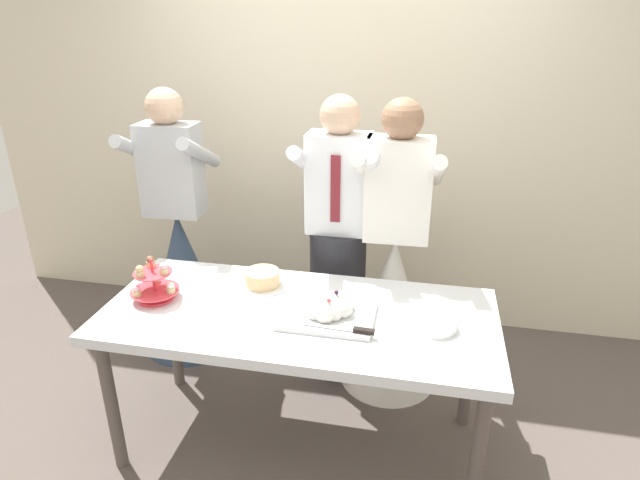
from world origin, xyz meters
The scene contains 10 objects.
ground_plane centered at (0.00, 0.00, 0.00)m, with size 8.00×8.00×0.00m, color #564C47.
rear_wall centered at (0.00, 1.41, 1.45)m, with size 5.20×0.10×2.90m, color beige.
dessert_table centered at (0.00, 0.00, 0.70)m, with size 1.80×0.80×0.78m.
cupcake_stand centered at (-0.70, -0.02, 0.85)m, with size 0.23×0.23×0.21m.
main_cake_tray centered at (0.15, -0.03, 0.82)m, with size 0.44×0.31×0.13m.
plate_stack centered at (0.62, -0.02, 0.80)m, with size 0.18×0.18×0.04m.
round_cake centered at (-0.23, 0.20, 0.81)m, with size 0.24×0.24×0.08m.
person_groom centered at (0.07, 0.66, 0.75)m, with size 0.46×0.49×1.66m.
person_bride centered at (0.39, 0.62, 0.58)m, with size 0.56×0.56×1.66m.
person_guest centered at (-0.93, 0.72, 0.58)m, with size 0.56×0.56×1.66m.
Camera 1 is at (0.53, -2.06, 2.05)m, focal length 30.11 mm.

